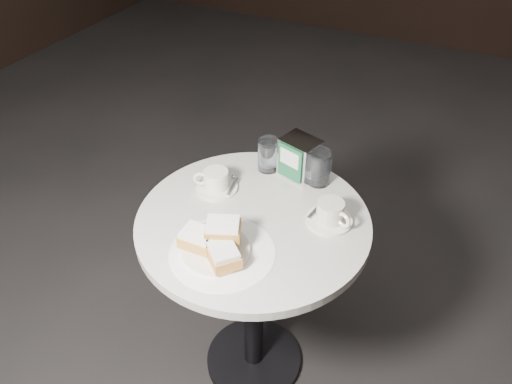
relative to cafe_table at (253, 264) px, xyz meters
The scene contains 9 objects.
ground 0.55m from the cafe_table, ahead, with size 7.00×7.00×0.00m, color black.
cafe_table is the anchor object (origin of this frame).
sugar_spill 0.26m from the cafe_table, 94.41° to the right, with size 0.29×0.29×0.00m, color white.
beignet_plate 0.29m from the cafe_table, 99.72° to the right, with size 0.24×0.24×0.09m.
coffee_cup_left 0.29m from the cafe_table, 156.01° to the left, with size 0.17×0.17×0.07m.
coffee_cup_right 0.32m from the cafe_table, 21.95° to the left, with size 0.18×0.18×0.07m.
water_glass_left 0.36m from the cafe_table, 104.92° to the left, with size 0.07×0.07×0.11m.
water_glass_right 0.37m from the cafe_table, 65.81° to the left, with size 0.09×0.09×0.12m.
napkin_dispenser 0.37m from the cafe_table, 81.08° to the left, with size 0.14×0.13×0.14m.
Camera 1 is at (0.49, -0.99, 1.73)m, focal length 35.00 mm.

